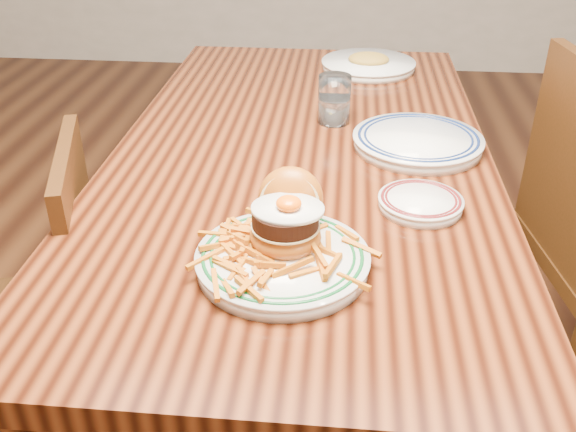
# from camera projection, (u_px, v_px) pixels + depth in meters

# --- Properties ---
(floor) EXTENTS (6.00, 6.00, 0.00)m
(floor) POSITION_uv_depth(u_px,v_px,m) (299.00, 386.00, 1.85)
(floor) COLOR black
(floor) RESTS_ON ground
(table) EXTENTS (0.85, 1.60, 0.75)m
(table) POSITION_uv_depth(u_px,v_px,m) (301.00, 182.00, 1.51)
(table) COLOR black
(table) RESTS_ON floor
(chair_left) EXTENTS (0.48, 0.48, 0.83)m
(chair_left) POSITION_uv_depth(u_px,v_px,m) (42.00, 311.00, 1.44)
(chair_left) COLOR #381C0B
(chair_left) RESTS_ON floor
(main_plate) EXTENTS (0.29, 0.30, 0.14)m
(main_plate) POSITION_uv_depth(u_px,v_px,m) (284.00, 243.00, 1.05)
(main_plate) COLOR silver
(main_plate) RESTS_ON table
(side_plate) EXTENTS (0.16, 0.16, 0.02)m
(side_plate) POSITION_uv_depth(u_px,v_px,m) (421.00, 202.00, 1.22)
(side_plate) COLOR silver
(side_plate) RESTS_ON table
(rear_plate) EXTENTS (0.29, 0.29, 0.03)m
(rear_plate) POSITION_uv_depth(u_px,v_px,m) (418.00, 141.00, 1.46)
(rear_plate) COLOR silver
(rear_plate) RESTS_ON table
(water_glass) EXTENTS (0.08, 0.08, 0.12)m
(water_glass) POSITION_uv_depth(u_px,v_px,m) (334.00, 102.00, 1.57)
(water_glass) COLOR white
(water_glass) RESTS_ON table
(far_plate) EXTENTS (0.28, 0.28, 0.05)m
(far_plate) POSITION_uv_depth(u_px,v_px,m) (368.00, 64.00, 1.95)
(far_plate) COLOR silver
(far_plate) RESTS_ON table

